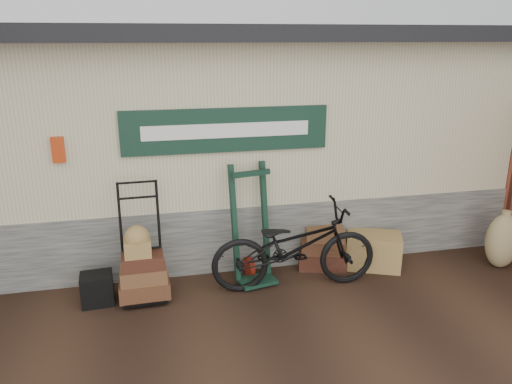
% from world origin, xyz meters
% --- Properties ---
extents(ground, '(80.00, 80.00, 0.00)m').
position_xyz_m(ground, '(0.00, 0.00, 0.00)').
color(ground, black).
rests_on(ground, ground).
extents(station_building, '(14.40, 4.10, 3.20)m').
position_xyz_m(station_building, '(-0.01, 2.74, 1.61)').
color(station_building, '#4C4C47').
rests_on(station_building, ground).
extents(porter_trolley, '(0.74, 0.56, 1.44)m').
position_xyz_m(porter_trolley, '(-1.43, 0.60, 0.72)').
color(porter_trolley, black).
rests_on(porter_trolley, ground).
extents(green_barrow, '(0.64, 0.58, 1.55)m').
position_xyz_m(green_barrow, '(-0.04, 0.69, 0.77)').
color(green_barrow, black).
rests_on(green_barrow, ground).
extents(suitcase_stack, '(0.73, 0.56, 0.57)m').
position_xyz_m(suitcase_stack, '(0.99, 0.85, 0.29)').
color(suitcase_stack, '#3D1D13').
rests_on(suitcase_stack, ground).
extents(wicker_hamper, '(0.86, 0.73, 0.48)m').
position_xyz_m(wicker_hamper, '(1.68, 0.70, 0.24)').
color(wicker_hamper, brown).
rests_on(wicker_hamper, ground).
extents(black_trunk, '(0.39, 0.34, 0.37)m').
position_xyz_m(black_trunk, '(-1.97, 0.50, 0.19)').
color(black_trunk, black).
rests_on(black_trunk, ground).
extents(bicycle, '(0.83, 2.13, 1.22)m').
position_xyz_m(bicycle, '(0.44, 0.39, 0.61)').
color(bicycle, black).
rests_on(bicycle, ground).
extents(burlap_sack_left, '(0.53, 0.46, 0.77)m').
position_xyz_m(burlap_sack_left, '(3.40, 0.31, 0.39)').
color(burlap_sack_left, olive).
rests_on(burlap_sack_left, ground).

